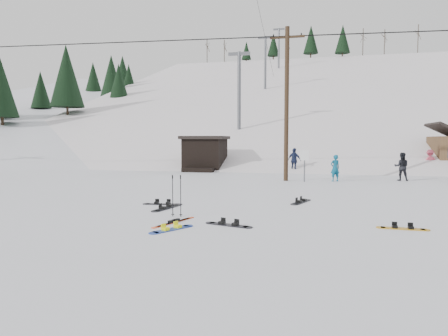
# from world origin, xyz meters

# --- Properties ---
(ground) EXTENTS (200.00, 200.00, 0.00)m
(ground) POSITION_xyz_m (0.00, 0.00, 0.00)
(ground) COLOR silver
(ground) RESTS_ON ground
(ski_slope) EXTENTS (60.00, 85.24, 65.97)m
(ski_slope) POSITION_xyz_m (0.00, 55.00, -12.00)
(ski_slope) COLOR white
(ski_slope) RESTS_ON ground
(ridge_left) EXTENTS (47.54, 95.03, 58.38)m
(ridge_left) POSITION_xyz_m (-36.00, 48.00, -11.00)
(ridge_left) COLOR silver
(ridge_left) RESTS_ON ground
(treeline_left) EXTENTS (20.00, 64.00, 10.00)m
(treeline_left) POSITION_xyz_m (-34.00, 40.00, 0.00)
(treeline_left) COLOR black
(treeline_left) RESTS_ON ground
(treeline_crest) EXTENTS (50.00, 6.00, 10.00)m
(treeline_crest) POSITION_xyz_m (0.00, 86.00, 0.00)
(treeline_crest) COLOR black
(treeline_crest) RESTS_ON ski_slope
(utility_pole) EXTENTS (2.00, 0.26, 9.00)m
(utility_pole) POSITION_xyz_m (2.00, 14.00, 4.68)
(utility_pole) COLOR #3A2819
(utility_pole) RESTS_ON ground
(trail_sign) EXTENTS (0.50, 0.09, 1.85)m
(trail_sign) POSITION_xyz_m (3.10, 13.58, 1.27)
(trail_sign) COLOR #595B60
(trail_sign) RESTS_ON ground
(lift_hut) EXTENTS (3.40, 4.10, 2.75)m
(lift_hut) POSITION_xyz_m (-5.00, 20.94, 1.36)
(lift_hut) COLOR black
(lift_hut) RESTS_ON ground
(lift_tower_near) EXTENTS (2.20, 0.36, 8.00)m
(lift_tower_near) POSITION_xyz_m (-4.00, 30.00, 7.86)
(lift_tower_near) COLOR #595B60
(lift_tower_near) RESTS_ON ski_slope
(lift_tower_mid) EXTENTS (2.20, 0.36, 8.00)m
(lift_tower_mid) POSITION_xyz_m (-4.00, 50.00, 14.36)
(lift_tower_mid) COLOR #595B60
(lift_tower_mid) RESTS_ON ski_slope
(lift_tower_far) EXTENTS (2.20, 0.36, 8.00)m
(lift_tower_far) POSITION_xyz_m (-4.00, 70.00, 20.86)
(lift_tower_far) COLOR #595B60
(lift_tower_far) RESTS_ON ski_slope
(hero_snowboard) EXTENTS (0.86, 1.30, 0.10)m
(hero_snowboard) POSITION_xyz_m (0.04, 0.14, 0.03)
(hero_snowboard) COLOR #193AA7
(hero_snowboard) RESTS_ON ground
(hero_skis) EXTENTS (0.70, 1.76, 0.10)m
(hero_skis) POSITION_xyz_m (-0.22, 1.03, 0.03)
(hero_skis) COLOR red
(hero_skis) RESTS_ON ground
(ski_poles) EXTENTS (0.36, 0.10, 1.32)m
(ski_poles) POSITION_xyz_m (-0.47, 1.94, 0.68)
(ski_poles) COLOR black
(ski_poles) RESTS_ON ground
(board_scatter_a) EXTENTS (1.51, 0.44, 0.11)m
(board_scatter_a) POSITION_xyz_m (-1.82, 4.06, 0.03)
(board_scatter_a) COLOR black
(board_scatter_a) RESTS_ON ground
(board_scatter_b) EXTENTS (0.56, 1.61, 0.11)m
(board_scatter_b) POSITION_xyz_m (-1.35, 3.26, 0.03)
(board_scatter_b) COLOR black
(board_scatter_b) RESTS_ON ground
(board_scatter_d) EXTENTS (1.44, 0.61, 0.10)m
(board_scatter_d) POSITION_xyz_m (1.42, 1.02, 0.03)
(board_scatter_d) COLOR black
(board_scatter_d) RESTS_ON ground
(board_scatter_e) EXTENTS (1.37, 0.30, 0.10)m
(board_scatter_e) POSITION_xyz_m (6.13, 1.66, 0.02)
(board_scatter_e) COLOR orange
(board_scatter_e) RESTS_ON ground
(board_scatter_f) EXTENTS (0.73, 1.56, 0.11)m
(board_scatter_f) POSITION_xyz_m (3.24, 5.77, 0.03)
(board_scatter_f) COLOR black
(board_scatter_f) RESTS_ON ground
(skier_teal) EXTENTS (0.68, 0.59, 1.56)m
(skier_teal) POSITION_xyz_m (4.83, 14.33, 0.78)
(skier_teal) COLOR #0B5475
(skier_teal) RESTS_ON ground
(skier_dark) EXTENTS (0.89, 0.74, 1.68)m
(skier_dark) POSITION_xyz_m (8.71, 15.62, 0.84)
(skier_dark) COLOR black
(skier_dark) RESTS_ON ground
(skier_pink) EXTENTS (1.20, 0.82, 1.72)m
(skier_pink) POSITION_xyz_m (11.89, 22.21, 0.86)
(skier_pink) COLOR #D84C64
(skier_pink) RESTS_ON ground
(skier_navy) EXTENTS (1.17, 0.85, 1.84)m
(skier_navy) POSITION_xyz_m (2.14, 20.08, 0.92)
(skier_navy) COLOR #1A2243
(skier_navy) RESTS_ON ground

